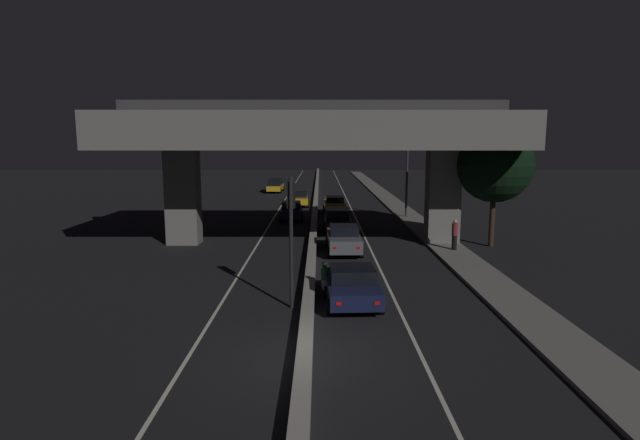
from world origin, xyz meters
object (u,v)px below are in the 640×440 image
Objects in this scene: car_grey_second at (343,239)px; car_dark_blue_lead_oncoming at (291,211)px; street_lamp at (402,158)px; car_taxi_yellow_third_oncoming at (274,185)px; car_taxi_yellow_fourth at (333,205)px; pedestrian_on_sidewalk at (454,234)px; car_taxi_yellow_second_oncoming at (298,199)px; traffic_light_left_of_median at (290,219)px; car_dark_blue_lead at (351,285)px; motorcycle_white_filtering_near at (324,280)px; car_black_third at (337,219)px.

car_dark_blue_lead_oncoming is at bearing 15.61° from car_grey_second.
street_lamp is 1.76× the size of car_taxi_yellow_third_oncoming.
car_taxi_yellow_fourth is 16.28m from pedestrian_on_sidewalk.
car_grey_second is 1.03× the size of car_taxi_yellow_second_oncoming.
car_taxi_yellow_fourth reaches higher than car_taxi_yellow_second_oncoming.
car_dark_blue_lead_oncoming is at bearing 93.28° from traffic_light_left_of_median.
car_grey_second reaches higher than car_dark_blue_lead.
motorcycle_white_filtering_near is 10.84m from pedestrian_on_sidewalk.
motorcycle_white_filtering_near is at bearing 176.93° from car_black_third.
pedestrian_on_sidewalk reaches higher than car_black_third.
car_taxi_yellow_third_oncoming is (-6.80, 19.56, 0.07)m from car_taxi_yellow_fourth.
car_taxi_yellow_third_oncoming reaches higher than car_dark_blue_lead.
traffic_light_left_of_median is 13.01m from pedestrian_on_sidewalk.
pedestrian_on_sidewalk is (13.12, -34.56, 0.13)m from car_taxi_yellow_third_oncoming.
street_lamp reaches higher than car_grey_second.
traffic_light_left_of_median is 3.38m from motorcycle_white_filtering_near.
pedestrian_on_sidewalk reaches higher than car_taxi_yellow_second_oncoming.
car_black_third is (-0.10, 7.03, 0.04)m from car_grey_second.
car_dark_blue_lead_oncoming is at bearing -174.66° from street_lamp.
motorcycle_white_filtering_near is (-1.04, -14.96, -0.23)m from car_black_third.
car_black_third is at bearing 132.00° from pedestrian_on_sidewalk.
pedestrian_on_sidewalk reaches higher than car_grey_second.
car_dark_blue_lead_oncoming is 1.04× the size of car_taxi_yellow_second_oncoming.
pedestrian_on_sidewalk is (6.32, -7.02, 0.19)m from car_black_third.
traffic_light_left_of_median is 16.84m from car_black_third.
street_lamp is at bearing 70.98° from traffic_light_left_of_median.
pedestrian_on_sidewalk is at bearing 22.30° from car_taxi_yellow_third_oncoming.
car_grey_second reaches higher than car_dark_blue_lead_oncoming.
car_dark_blue_lead_oncoming is (-8.91, -0.83, -4.18)m from street_lamp.
motorcycle_white_filtering_near is (-1.14, -7.93, -0.19)m from car_grey_second.
car_dark_blue_lead_oncoming reaches higher than car_taxi_yellow_second_oncoming.
car_grey_second is 1.00× the size of car_dark_blue_lead_oncoming.
pedestrian_on_sidewalk reaches higher than car_taxi_yellow_third_oncoming.
car_taxi_yellow_fourth reaches higher than car_dark_blue_lead.
car_dark_blue_lead_oncoming is at bearing 5.03° from motorcycle_white_filtering_near.
car_taxi_yellow_third_oncoming reaches higher than car_taxi_yellow_fourth.
car_taxi_yellow_fourth is 6.67m from car_taxi_yellow_second_oncoming.
car_black_third is 0.85× the size of car_taxi_yellow_third_oncoming.
car_taxi_yellow_fourth is at bearing 84.66° from traffic_light_left_of_median.
car_dark_blue_lead_oncoming is 8.83m from car_taxi_yellow_second_oncoming.
car_taxi_yellow_third_oncoming reaches higher than car_black_third.
car_dark_blue_lead is at bearing 6.93° from car_dark_blue_lead_oncoming.
street_lamp is (7.68, 22.29, 1.59)m from traffic_light_left_of_median.
traffic_light_left_of_median reaches higher than pedestrian_on_sidewalk.
traffic_light_left_of_median is 44.33m from car_taxi_yellow_third_oncoming.
car_dark_blue_lead is (2.27, 0.49, -2.62)m from traffic_light_left_of_median.
traffic_light_left_of_median is at bearing -0.11° from car_taxi_yellow_second_oncoming.
street_lamp is 12.52m from car_taxi_yellow_second_oncoming.
car_taxi_yellow_third_oncoming is at bearing 119.28° from street_lamp.
car_dark_blue_lead_oncoming is (-3.62, 11.99, -0.03)m from car_grey_second.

